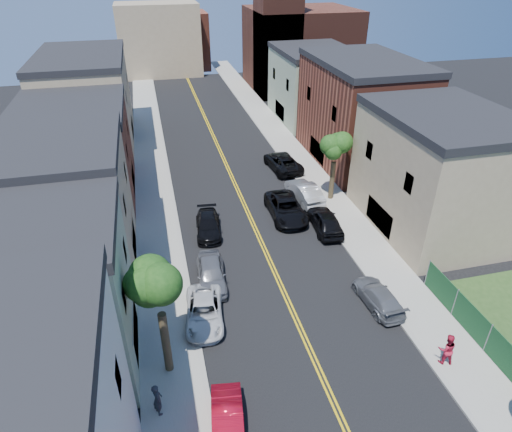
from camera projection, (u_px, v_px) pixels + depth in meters
sidewalk_left at (151, 171)px, 45.64m from camera, size 3.20×100.00×0.15m
sidewalk_right at (296, 156)px, 48.87m from camera, size 3.20×100.00×0.15m
curb_left at (168, 169)px, 46.00m from camera, size 0.30×100.00×0.15m
curb_right at (281, 158)px, 48.51m from camera, size 0.30×100.00×0.15m
bldg_left_palegrn at (37, 305)px, 22.28m from camera, size 9.00×8.00×8.50m
bldg_left_tan_near at (59, 213)px, 29.64m from camera, size 9.00×10.00×9.00m
bldg_left_brick at (77, 156)px, 39.04m from camera, size 9.00×12.00×8.00m
bldg_left_tan_far at (88, 102)px, 50.30m from camera, size 9.00×16.00×9.50m
bldg_right_tan at (437, 176)px, 34.53m from camera, size 9.00×12.00×9.00m
bldg_right_brick at (360, 114)px, 45.91m from camera, size 9.00×14.00×10.00m
bldg_right_palegrn at (313, 87)px, 57.94m from camera, size 9.00×12.00×8.50m
church at (295, 42)px, 69.40m from camera, size 16.20×14.20×22.60m
backdrop_left at (160, 40)px, 78.31m from camera, size 14.00×8.00×12.00m
backdrop_center at (181, 41)px, 82.97m from camera, size 10.00×8.00×10.00m
fence_right at (507, 359)px, 23.31m from camera, size 0.04×15.00×1.90m
tree_left_mid at (156, 275)px, 20.67m from camera, size 5.20×5.20×9.29m
tree_right_far at (336, 140)px, 37.63m from camera, size 4.40×4.40×8.03m
red_sedan at (228, 425)px, 20.54m from camera, size 2.04×4.40×1.40m
white_pickup at (204, 312)px, 26.99m from camera, size 2.87×5.14×1.36m
grey_car_left at (211, 274)px, 29.94m from camera, size 2.28×4.89×1.62m
black_car_left at (208, 225)px, 35.44m from camera, size 2.40×4.90×1.37m
grey_car_right at (378, 296)px, 28.21m from camera, size 2.09×4.61×1.31m
black_car_right at (325, 221)px, 35.72m from camera, size 2.37×5.08×1.68m
silver_car_right at (305, 192)px, 39.97m from camera, size 2.33×5.36×1.71m
dark_car_right_far at (283, 162)px, 45.73m from camera, size 3.23×6.05×1.62m
black_suv_lane at (286, 208)px, 37.49m from camera, size 2.86×5.97×1.64m
pedestrian_left at (157, 399)px, 21.23m from camera, size 0.59×0.77×1.91m
pedestrian_right at (447, 349)px, 23.86m from camera, size 1.13×0.98×1.97m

